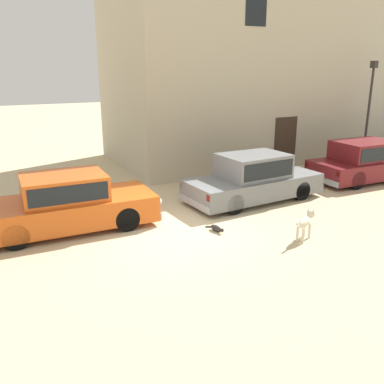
{
  "coord_description": "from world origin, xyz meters",
  "views": [
    {
      "loc": [
        -3.98,
        -9.06,
        4.07
      ],
      "look_at": [
        0.73,
        0.2,
        0.9
      ],
      "focal_mm": 38.74,
      "sensor_mm": 36.0,
      "label": 1
    }
  ],
  "objects_px": {
    "stray_cat": "(217,228)",
    "street_lamp": "(370,101)",
    "parked_sedan_third": "(366,160)",
    "parked_sedan_nearest": "(67,202)",
    "stray_dog_spotted": "(306,222)",
    "parked_sedan_second": "(253,178)"
  },
  "relations": [
    {
      "from": "parked_sedan_second",
      "to": "parked_sedan_third",
      "type": "relative_size",
      "value": 1.0
    },
    {
      "from": "stray_cat",
      "to": "street_lamp",
      "type": "relative_size",
      "value": 0.15
    },
    {
      "from": "parked_sedan_nearest",
      "to": "parked_sedan_third",
      "type": "relative_size",
      "value": 1.0
    },
    {
      "from": "stray_dog_spotted",
      "to": "stray_cat",
      "type": "relative_size",
      "value": 1.48
    },
    {
      "from": "stray_cat",
      "to": "street_lamp",
      "type": "bearing_deg",
      "value": 102.67
    },
    {
      "from": "parked_sedan_nearest",
      "to": "stray_cat",
      "type": "xyz_separation_m",
      "value": [
        3.34,
        -1.94,
        -0.64
      ]
    },
    {
      "from": "parked_sedan_second",
      "to": "parked_sedan_nearest",
      "type": "bearing_deg",
      "value": 174.6
    },
    {
      "from": "parked_sedan_nearest",
      "to": "street_lamp",
      "type": "height_order",
      "value": "street_lamp"
    },
    {
      "from": "parked_sedan_third",
      "to": "stray_cat",
      "type": "relative_size",
      "value": 7.12
    },
    {
      "from": "stray_cat",
      "to": "street_lamp",
      "type": "distance_m",
      "value": 10.42
    },
    {
      "from": "parked_sedan_third",
      "to": "parked_sedan_second",
      "type": "bearing_deg",
      "value": -177.03
    },
    {
      "from": "parked_sedan_nearest",
      "to": "street_lamp",
      "type": "xyz_separation_m",
      "value": [
        12.73,
        1.74,
        1.98
      ]
    },
    {
      "from": "parked_sedan_second",
      "to": "stray_dog_spotted",
      "type": "xyz_separation_m",
      "value": [
        -0.65,
        -3.16,
        -0.27
      ]
    },
    {
      "from": "parked_sedan_nearest",
      "to": "stray_cat",
      "type": "relative_size",
      "value": 7.12
    },
    {
      "from": "street_lamp",
      "to": "stray_dog_spotted",
      "type": "bearing_deg",
      "value": -146.62
    },
    {
      "from": "parked_sedan_second",
      "to": "street_lamp",
      "type": "relative_size",
      "value": 1.08
    },
    {
      "from": "parked_sedan_third",
      "to": "stray_dog_spotted",
      "type": "bearing_deg",
      "value": -148.79
    },
    {
      "from": "parked_sedan_second",
      "to": "street_lamp",
      "type": "bearing_deg",
      "value": 11.56
    },
    {
      "from": "parked_sedan_second",
      "to": "parked_sedan_third",
      "type": "xyz_separation_m",
      "value": [
        5.13,
        0.11,
        0.01
      ]
    },
    {
      "from": "stray_cat",
      "to": "parked_sedan_second",
      "type": "bearing_deg",
      "value": 118.32
    },
    {
      "from": "parked_sedan_nearest",
      "to": "stray_dog_spotted",
      "type": "height_order",
      "value": "parked_sedan_nearest"
    },
    {
      "from": "parked_sedan_second",
      "to": "stray_dog_spotted",
      "type": "height_order",
      "value": "parked_sedan_second"
    }
  ]
}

